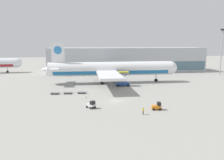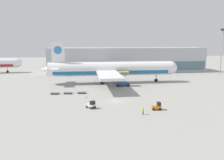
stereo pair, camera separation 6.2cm
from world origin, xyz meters
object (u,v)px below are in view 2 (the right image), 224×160
at_px(scissor_lift_loader, 123,81).
at_px(baggage_tug_mid, 157,106).
at_px(airplane_main, 110,69).
at_px(baggage_dolly_second, 68,93).
at_px(baggage_dolly_third, 81,92).
at_px(baggage_dolly_lead, 55,93).
at_px(traffic_cone_near, 86,97).
at_px(baggage_tug_foreground, 91,105).
at_px(light_mast, 222,49).
at_px(ground_crew_near, 143,110).

relative_size(scissor_lift_loader, baggage_tug_mid, 2.16).
height_order(airplane_main, scissor_lift_loader, airplane_main).
xyz_separation_m(baggage_dolly_second, baggage_dolly_third, (4.57, 0.01, 0.00)).
distance_m(baggage_dolly_lead, baggage_dolly_third, 8.79).
distance_m(baggage_tug_mid, traffic_cone_near, 23.24).
xyz_separation_m(baggage_tug_foreground, baggage_dolly_third, (-2.70, 17.11, -0.49)).
relative_size(airplane_main, baggage_tug_foreground, 20.83).
xyz_separation_m(light_mast, ground_crew_near, (-58.06, -58.25, -12.79)).
bearing_deg(baggage_dolly_third, baggage_tug_foreground, -76.56).
bearing_deg(ground_crew_near, airplane_main, 46.14).
bearing_deg(light_mast, traffic_cone_near, -150.66).
bearing_deg(traffic_cone_near, baggage_dolly_lead, 150.03).
bearing_deg(traffic_cone_near, baggage_tug_mid, -39.61).
relative_size(airplane_main, baggage_dolly_second, 15.48).
bearing_deg(baggage_tug_mid, scissor_lift_loader, 102.97).
bearing_deg(light_mast, ground_crew_near, -134.91).
bearing_deg(airplane_main, scissor_lift_loader, -58.32).
distance_m(airplane_main, baggage_tug_foreground, 36.88).
height_order(baggage_tug_mid, traffic_cone_near, baggage_tug_mid).
bearing_deg(traffic_cone_near, light_mast, 29.34).
bearing_deg(baggage_dolly_lead, baggage_dolly_second, 3.90).
distance_m(baggage_tug_foreground, baggage_tug_mid, 17.00).
bearing_deg(baggage_tug_mid, ground_crew_near, -136.92).
distance_m(baggage_dolly_third, traffic_cone_near, 6.04).
distance_m(airplane_main, baggage_tug_mid, 40.01).
xyz_separation_m(baggage_dolly_lead, baggage_dolly_second, (4.22, -0.04, 0.00)).
bearing_deg(baggage_dolly_third, baggage_tug_mid, -42.47).
bearing_deg(traffic_cone_near, ground_crew_near, -53.55).
relative_size(baggage_dolly_lead, traffic_cone_near, 5.22).
relative_size(light_mast, airplane_main, 0.41).
distance_m(light_mast, airplane_main, 63.67).
bearing_deg(baggage_dolly_lead, ground_crew_near, -41.02).
xyz_separation_m(baggage_dolly_lead, ground_crew_near, (23.58, -23.98, 0.68)).
xyz_separation_m(airplane_main, traffic_cone_near, (-10.32, -24.16, -5.49)).
bearing_deg(baggage_dolly_third, airplane_main, 61.75).
distance_m(baggage_tug_mid, ground_crew_near, 5.60).
bearing_deg(baggage_dolly_lead, baggage_tug_foreground, -51.69).
height_order(light_mast, baggage_tug_mid, light_mast).
xyz_separation_m(airplane_main, baggage_dolly_second, (-16.32, -18.31, -5.45)).
xyz_separation_m(scissor_lift_loader, baggage_dolly_third, (-16.12, -11.26, -1.74)).
xyz_separation_m(baggage_tug_foreground, baggage_tug_mid, (16.63, -3.56, 0.00)).
bearing_deg(ground_crew_near, baggage_dolly_second, 80.99).
distance_m(scissor_lift_loader, baggage_dolly_third, 19.74).
bearing_deg(light_mast, baggage_dolly_third, -154.80).
height_order(light_mast, airplane_main, light_mast).
relative_size(baggage_dolly_third, ground_crew_near, 2.07).
height_order(light_mast, ground_crew_near, light_mast).
xyz_separation_m(airplane_main, baggage_dolly_third, (-11.75, -18.30, -5.45)).
relative_size(baggage_dolly_third, traffic_cone_near, 5.22).
distance_m(scissor_lift_loader, traffic_cone_near, 22.63).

